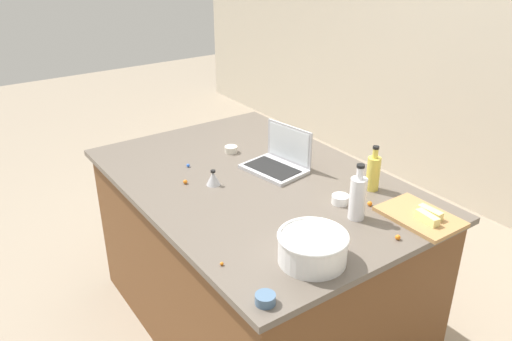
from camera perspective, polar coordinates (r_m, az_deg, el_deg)
The scene contains 18 objects.
ground_plane at distance 3.05m, azimuth 0.00°, elevation -16.35°, with size 12.00×12.00×0.00m, color gray.
island_counter at distance 2.76m, azimuth 0.00°, elevation -9.37°, with size 1.72×1.18×0.90m.
laptop at distance 2.63m, azimuth 2.58°, elevation 1.14°, with size 0.34×0.28×0.22m.
mixing_bowl_large at distance 1.92m, azimuth 6.38°, elevation -8.55°, with size 0.27×0.27×0.12m.
bottle_vinegar at distance 2.20m, azimuth 11.36°, elevation -2.94°, with size 0.07×0.07×0.25m.
bottle_oil at distance 2.46m, azimuth 13.04°, elevation -0.21°, with size 0.06×0.06×0.22m.
cutting_board at distance 2.31m, azimuth 17.93°, elevation -4.94°, with size 0.34×0.23×0.02m, color #AD7F4C.
butter_stick_left at distance 2.26m, azimuth 18.67°, elevation -5.04°, with size 0.11×0.04×0.04m, color #F4E58C.
butter_stick_right at distance 2.30m, azimuth 18.97°, elevation -4.49°, with size 0.11×0.04×0.04m, color #F4E58C.
ramekin_small at distance 1.74m, azimuth 1.06°, elevation -14.23°, with size 0.07×0.07×0.04m, color slate.
ramekin_medium at distance 2.34m, azimuth 9.45°, elevation -3.22°, with size 0.08×0.08×0.04m, color white.
ramekin_wide at distance 2.84m, azimuth -2.82°, elevation 2.39°, with size 0.07×0.07×0.04m, color beige.
kitchen_timer at distance 2.48m, azimuth -4.82°, elevation -0.85°, with size 0.07×0.07×0.08m.
candy_0 at distance 2.51m, azimuth -7.94°, elevation -1.26°, with size 0.02×0.02×0.02m, color orange.
candy_1 at distance 2.69m, azimuth -7.63°, elevation 0.57°, with size 0.02×0.02×0.02m, color blue.
candy_2 at distance 2.35m, azimuth 12.67°, elevation -3.65°, with size 0.02×0.02×0.02m, color orange.
candy_3 at distance 1.92m, azimuth -3.86°, elevation -10.41°, with size 0.01×0.01×0.01m, color orange.
candy_4 at distance 2.14m, azimuth 15.64°, elevation -7.24°, with size 0.02×0.02×0.02m, color orange.
Camera 1 is at (1.86, -1.30, 2.03)m, focal length 35.61 mm.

